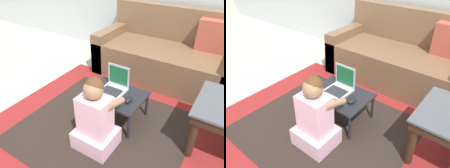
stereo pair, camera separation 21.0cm
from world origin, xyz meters
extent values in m
plane|color=beige|center=(0.00, 0.00, 0.00)|extent=(16.00, 16.00, 0.00)
cube|color=maroon|center=(0.13, -0.14, 0.00)|extent=(2.08, 1.86, 0.01)
cube|color=#2D231E|center=(0.13, -0.14, 0.01)|extent=(1.50, 1.34, 0.00)
cube|color=brown|center=(0.24, 1.10, 0.21)|extent=(1.72, 0.83, 0.42)
cube|color=brown|center=(0.24, 1.43, 0.63)|extent=(1.72, 0.18, 0.43)
cube|color=brown|center=(-0.54, 1.10, 0.27)|extent=(0.16, 0.83, 0.54)
cube|color=#B24C3D|center=(0.72, 1.26, 0.60)|extent=(0.36, 0.14, 0.36)
cylinder|color=black|center=(0.89, -0.01, 0.21)|extent=(0.07, 0.07, 0.43)
cylinder|color=black|center=(0.89, 0.43, 0.21)|extent=(0.07, 0.07, 0.43)
cube|color=black|center=(0.13, 0.06, 0.28)|extent=(0.56, 0.42, 0.02)
cylinder|color=black|center=(-0.12, -0.12, 0.14)|extent=(0.02, 0.02, 0.27)
cylinder|color=black|center=(0.39, -0.12, 0.14)|extent=(0.02, 0.02, 0.27)
cylinder|color=black|center=(-0.12, 0.25, 0.14)|extent=(0.02, 0.02, 0.27)
cylinder|color=black|center=(0.39, 0.25, 0.14)|extent=(0.02, 0.02, 0.27)
cube|color=#B7BCC6|center=(0.10, 0.07, 0.30)|extent=(0.23, 0.23, 0.02)
cube|color=#28282D|center=(0.10, 0.05, 0.31)|extent=(0.19, 0.14, 0.00)
cube|color=#B7BCC6|center=(0.10, 0.19, 0.42)|extent=(0.23, 0.01, 0.22)
cube|color=#196038|center=(0.10, 0.18, 0.42)|extent=(0.20, 0.00, 0.18)
ellipsoid|color=black|center=(0.29, 0.03, 0.31)|extent=(0.06, 0.10, 0.04)
cube|color=#E5B2CC|center=(0.19, -0.33, 0.08)|extent=(0.33, 0.29, 0.17)
cube|color=#E5B2CC|center=(0.19, -0.33, 0.34)|extent=(0.25, 0.19, 0.34)
sphere|color=#9E7556|center=(0.19, -0.33, 0.58)|extent=(0.16, 0.16, 0.16)
sphere|color=brown|center=(0.19, -0.33, 0.60)|extent=(0.15, 0.15, 0.15)
cylinder|color=#9E7556|center=(0.07, -0.22, 0.43)|extent=(0.06, 0.24, 0.13)
cylinder|color=#9E7556|center=(0.31, -0.22, 0.43)|extent=(0.06, 0.24, 0.13)
camera|label=1|loc=(1.01, -1.39, 1.47)|focal=35.00mm
camera|label=2|loc=(1.18, -1.26, 1.47)|focal=35.00mm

